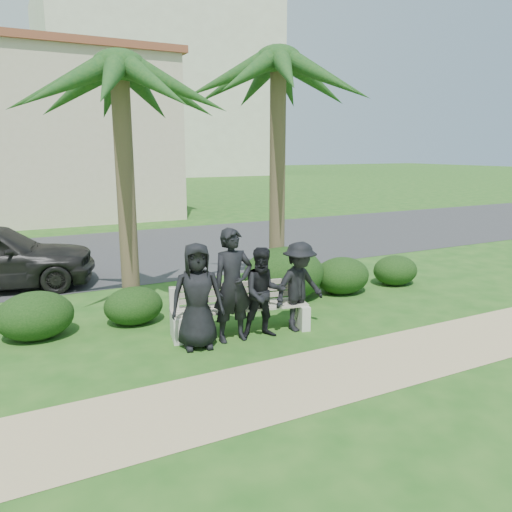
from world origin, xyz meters
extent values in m
plane|color=#1E5117|center=(0.00, 0.00, 0.00)|extent=(160.00, 160.00, 0.00)
cube|color=tan|center=(0.00, -1.80, 0.00)|extent=(30.00, 1.60, 0.01)
cube|color=#2D2D30|center=(0.00, 8.00, 0.00)|extent=(160.00, 8.00, 0.01)
cube|color=beige|center=(-1.00, 18.00, 3.50)|extent=(8.00, 8.00, 7.00)
cube|color=brown|center=(-1.00, 18.00, 7.15)|extent=(8.40, 8.40, 0.30)
cube|color=beige|center=(14.00, 55.00, 10.00)|extent=(26.00, 18.00, 20.00)
cube|color=#A59E8B|center=(-0.95, 0.21, 0.44)|extent=(2.40, 0.97, 0.04)
cube|color=#A59E8B|center=(-0.95, 0.44, 0.68)|extent=(2.30, 0.49, 0.27)
cube|color=beige|center=(-2.04, 0.21, 0.21)|extent=(0.26, 0.56, 0.43)
cube|color=beige|center=(0.14, 0.21, 0.21)|extent=(0.26, 0.56, 0.43)
imported|color=black|center=(-1.81, -0.03, 0.84)|extent=(0.91, 0.69, 1.68)
imported|color=black|center=(-1.20, -0.02, 0.93)|extent=(0.68, 0.45, 1.86)
imported|color=black|center=(-0.68, -0.12, 0.76)|extent=(0.85, 0.73, 1.52)
imported|color=black|center=(0.01, -0.10, 0.77)|extent=(1.08, 0.72, 1.55)
ellipsoid|color=black|center=(-4.06, 1.58, 0.40)|extent=(1.24, 1.02, 0.81)
ellipsoid|color=black|center=(-2.44, 1.55, 0.34)|extent=(1.05, 0.87, 0.68)
ellipsoid|color=black|center=(0.72, 1.61, 0.57)|extent=(1.74, 1.44, 1.14)
ellipsoid|color=black|center=(2.08, 1.42, 0.40)|extent=(1.24, 1.02, 0.81)
ellipsoid|color=black|center=(3.60, 1.42, 0.35)|extent=(1.07, 0.88, 0.70)
cylinder|color=brown|center=(-2.41, 1.79, 2.22)|extent=(0.32, 0.32, 4.44)
cylinder|color=brown|center=(0.68, 1.85, 2.39)|extent=(0.32, 0.32, 4.79)
camera|label=1|loc=(-4.42, -7.07, 3.07)|focal=35.00mm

